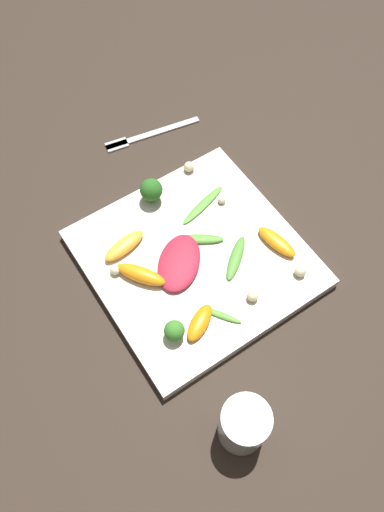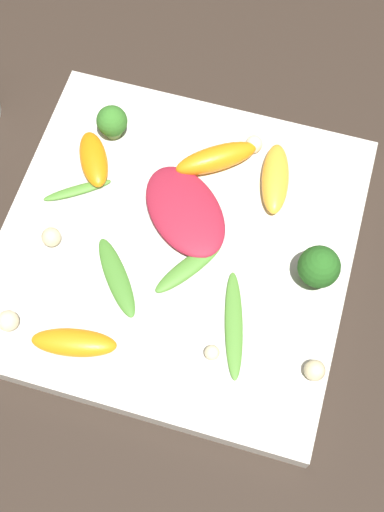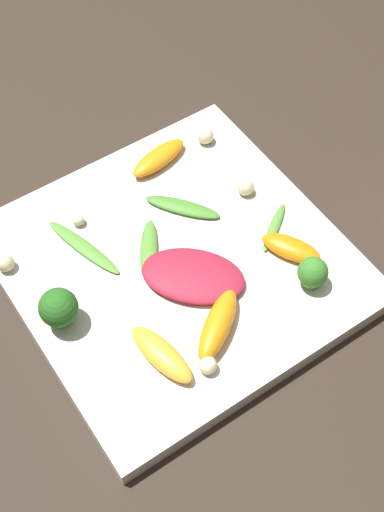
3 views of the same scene
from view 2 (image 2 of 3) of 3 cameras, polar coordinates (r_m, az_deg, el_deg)
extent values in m
plane|color=#2D231C|center=(0.63, -1.26, 0.31)|extent=(2.40, 2.40, 0.00)
cube|color=silver|center=(0.62, -1.28, 0.69)|extent=(0.30, 0.30, 0.02)
ellipsoid|color=maroon|center=(0.62, -0.56, 3.62)|extent=(0.11, 0.11, 0.01)
ellipsoid|color=orange|center=(0.65, -7.88, 7.68)|extent=(0.06, 0.05, 0.02)
ellipsoid|color=orange|center=(0.64, 1.95, 7.81)|extent=(0.06, 0.08, 0.02)
ellipsoid|color=#FCAD33|center=(0.64, 6.68, 6.18)|extent=(0.07, 0.04, 0.02)
ellipsoid|color=orange|center=(0.58, -9.42, -6.85)|extent=(0.04, 0.07, 0.02)
cylinder|color=#7A9E51|center=(0.60, 9.80, -1.79)|extent=(0.01, 0.01, 0.02)
sphere|color=#26601E|center=(0.58, 10.07, -1.13)|extent=(0.04, 0.04, 0.04)
cylinder|color=#7A9E51|center=(0.67, -6.31, 10.03)|extent=(0.02, 0.02, 0.01)
sphere|color=#387A28|center=(0.66, -6.43, 10.69)|extent=(0.03, 0.03, 0.03)
ellipsoid|color=#518E33|center=(0.60, -0.24, -0.88)|extent=(0.07, 0.05, 0.01)
ellipsoid|color=#518E33|center=(0.58, 3.36, -5.51)|extent=(0.09, 0.04, 0.01)
ellipsoid|color=#518E33|center=(0.64, -9.16, 5.22)|extent=(0.04, 0.06, 0.00)
ellipsoid|color=#47842D|center=(0.60, -6.05, -1.69)|extent=(0.07, 0.06, 0.01)
sphere|color=beige|center=(0.66, 4.98, 8.91)|extent=(0.02, 0.02, 0.02)
sphere|color=beige|center=(0.59, -14.51, -5.04)|extent=(0.02, 0.02, 0.02)
sphere|color=beige|center=(0.57, 9.79, -9.01)|extent=(0.02, 0.02, 0.02)
sphere|color=beige|center=(0.62, -11.20, 1.50)|extent=(0.02, 0.02, 0.02)
sphere|color=beige|center=(0.57, 1.60, -7.73)|extent=(0.01, 0.01, 0.01)
camera|label=1|loc=(0.60, -59.48, 62.36)|focal=35.00mm
camera|label=3|loc=(0.59, 51.63, 54.35)|focal=50.00mm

